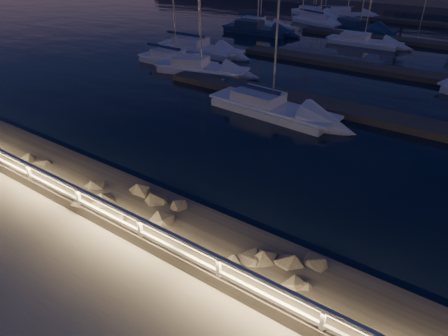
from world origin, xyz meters
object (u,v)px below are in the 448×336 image
Objects in this scene: sailboat_f at (198,47)px; sailboat_g at (362,41)px; sailboat_c at (269,106)px; sailboat_j at (318,21)px; sailboat_k at (358,27)px; sailboat_e at (256,29)px; guard_rail at (116,213)px; sailboat_i at (259,24)px; sailboat_b at (175,59)px; sailboat_a at (199,67)px; sailboat_n at (314,12)px; sailboat_m at (346,14)px.

sailboat_f is 16.43m from sailboat_g.
sailboat_j is at bearing 112.58° from sailboat_c.
sailboat_j is 5.65m from sailboat_k.
guard_rail is at bearing -68.62° from sailboat_e.
sailboat_i is (-16.51, 36.75, -0.94)m from guard_rail.
sailboat_a is at bearing -13.17° from sailboat_b.
sailboat_k is (8.93, 7.86, -0.03)m from sailboat_e.
sailboat_n is at bearing 140.06° from sailboat_j.
sailboat_b reaches higher than sailboat_i.
sailboat_e reaches higher than sailboat_b.
sailboat_k is 1.15× the size of sailboat_m.
sailboat_i is 14.17m from sailboat_m.
sailboat_g is at bearing -45.75° from sailboat_k.
sailboat_g is at bearing -13.70° from sailboat_i.
sailboat_e is (-15.02, 33.52, -0.90)m from guard_rail.
sailboat_g reaches higher than sailboat_i.
sailboat_k is at bearing 65.12° from sailboat_f.
sailboat_n is at bearing 77.04° from sailboat_i.
sailboat_m is (0.97, 6.86, 0.01)m from sailboat_j.
sailboat_e reaches higher than guard_rail.
sailboat_j is 1.05× the size of sailboat_m.
sailboat_c is 0.99× the size of sailboat_e.
sailboat_k reaches higher than sailboat_f.
sailboat_c reaches higher than sailboat_n.
sailboat_k is (-4.17, 27.95, 0.02)m from sailboat_c.
sailboat_j is (-9.65, 29.33, 0.01)m from sailboat_c.
sailboat_m reaches higher than sailboat_g.
guard_rail is at bearing -70.26° from sailboat_i.
sailboat_f is at bearing -133.83° from sailboat_g.
sailboat_k is at bearing 7.44° from sailboat_j.
sailboat_c is at bearing -36.11° from sailboat_f.
sailboat_b is at bearing -77.40° from sailboat_f.
sailboat_b is at bearing 126.72° from guard_rail.
sailboat_n is (-8.65, 7.23, -0.01)m from sailboat_k.
sailboat_c is (11.80, -4.97, 0.01)m from sailboat_b.
sailboat_g is (7.14, 17.02, -0.05)m from sailboat_a.
sailboat_b is 1.05× the size of sailboat_i.
sailboat_f is 27.22m from sailboat_m.
sailboat_f reaches higher than sailboat_a.
sailboat_n is (-0.04, 25.90, -0.03)m from sailboat_f.
sailboat_g is 13.31m from sailboat_i.
sailboat_m is at bearing 103.57° from sailboat_j.
sailboat_k is 9.40m from sailboat_m.
sailboat_a is at bearing -61.12° from sailboat_n.
sailboat_f is at bearing 116.20° from sailboat_a.
sailboat_f is 20.29m from sailboat_j.
sailboat_m reaches higher than guard_rail.
sailboat_n is (-1.02, 30.21, 0.01)m from sailboat_b.
sailboat_a is at bearing -77.06° from sailboat_i.
sailboat_j is at bearing -40.42° from sailboat_n.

